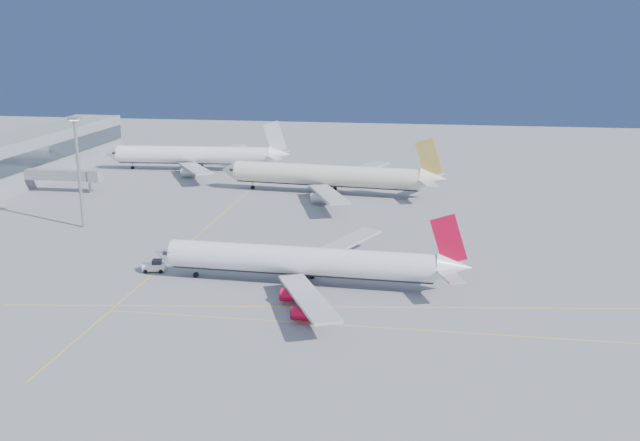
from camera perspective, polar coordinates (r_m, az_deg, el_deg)
The scene contains 9 objects.
ground at distance 130.77m, azimuth 2.42°, elevation -5.96°, with size 500.00×500.00×0.00m, color slate.
terminal at distance 246.26m, azimuth -22.74°, elevation 4.64°, with size 18.40×110.00×15.00m.
jet_bridge at distance 224.73m, azimuth -19.62°, elevation 3.43°, with size 23.60×3.60×6.90m.
taxiway_lines at distance 138.91m, azimuth -3.34°, elevation -4.70°, with size 118.86×140.00×0.02m.
airliner_virgin at distance 134.26m, azimuth -1.04°, elevation -3.31°, with size 61.65×55.40×15.22m.
airliner_etihad at distance 209.57m, azimuth 0.85°, elevation 3.60°, with size 68.33×62.80×17.83m.
airliner_third at distance 249.17m, azimuth -9.79°, elevation 5.17°, with size 65.13×59.90×17.46m.
pushback_tug at distance 146.39m, azimuth -13.10°, elevation -3.57°, with size 4.71×3.36×2.46m.
light_mast at distance 180.84m, azimuth -18.78°, elevation 4.36°, with size 2.33×2.33×26.93m.
Camera 1 is at (13.51, -121.43, 46.62)m, focal length 40.00 mm.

